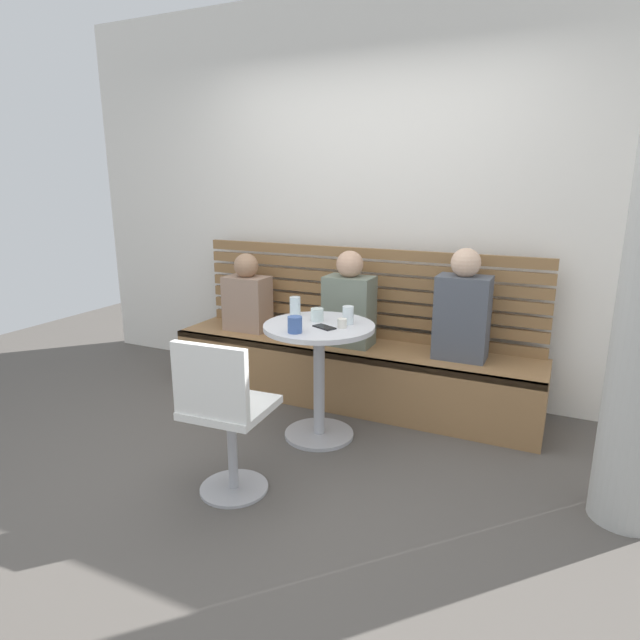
{
  "coord_description": "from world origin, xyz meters",
  "views": [
    {
      "loc": [
        1.4,
        -2.24,
        1.59
      ],
      "look_at": [
        0.02,
        0.66,
        0.75
      ],
      "focal_mm": 30.09,
      "sensor_mm": 36.0,
      "label": 1
    }
  ],
  "objects_px": {
    "white_chair": "(224,413)",
    "cup_mug_blue": "(294,325)",
    "cup_water_clear": "(348,315)",
    "person_adult": "(463,310)",
    "person_child_left": "(247,297)",
    "cup_espresso_small": "(342,323)",
    "booth_bench": "(348,373)",
    "phone_on_table": "(324,327)",
    "cup_glass_tall": "(295,306)",
    "cafe_table": "(319,359)",
    "person_child_middle": "(350,304)",
    "cup_glass_short": "(316,315)"
  },
  "relations": [
    {
      "from": "cafe_table",
      "to": "person_child_left",
      "type": "relative_size",
      "value": 1.22
    },
    {
      "from": "booth_bench",
      "to": "cup_glass_tall",
      "type": "bearing_deg",
      "value": -112.92
    },
    {
      "from": "white_chair",
      "to": "phone_on_table",
      "type": "distance_m",
      "value": 0.83
    },
    {
      "from": "cup_espresso_small",
      "to": "cup_glass_tall",
      "type": "bearing_deg",
      "value": 158.87
    },
    {
      "from": "booth_bench",
      "to": "person_child_left",
      "type": "bearing_deg",
      "value": 178.46
    },
    {
      "from": "person_child_left",
      "to": "booth_bench",
      "type": "bearing_deg",
      "value": -1.54
    },
    {
      "from": "cup_espresso_small",
      "to": "phone_on_table",
      "type": "xyz_separation_m",
      "value": [
        -0.09,
        -0.05,
        -0.02
      ]
    },
    {
      "from": "white_chair",
      "to": "cup_mug_blue",
      "type": "xyz_separation_m",
      "value": [
        0.09,
        0.59,
        0.32
      ]
    },
    {
      "from": "white_chair",
      "to": "person_child_left",
      "type": "relative_size",
      "value": 1.4
    },
    {
      "from": "booth_bench",
      "to": "white_chair",
      "type": "xyz_separation_m",
      "value": [
        -0.09,
        -1.42,
        0.24
      ]
    },
    {
      "from": "cup_glass_tall",
      "to": "person_child_middle",
      "type": "bearing_deg",
      "value": 66.59
    },
    {
      "from": "booth_bench",
      "to": "person_child_middle",
      "type": "bearing_deg",
      "value": -59.91
    },
    {
      "from": "cafe_table",
      "to": "person_child_left",
      "type": "bearing_deg",
      "value": 145.8
    },
    {
      "from": "person_adult",
      "to": "cup_glass_tall",
      "type": "distance_m",
      "value": 1.09
    },
    {
      "from": "cup_mug_blue",
      "to": "phone_on_table",
      "type": "height_order",
      "value": "cup_mug_blue"
    },
    {
      "from": "booth_bench",
      "to": "phone_on_table",
      "type": "bearing_deg",
      "value": -80.62
    },
    {
      "from": "person_child_left",
      "to": "cup_espresso_small",
      "type": "relative_size",
      "value": 10.81
    },
    {
      "from": "white_chair",
      "to": "cup_mug_blue",
      "type": "bearing_deg",
      "value": 81.55
    },
    {
      "from": "person_adult",
      "to": "cup_glass_short",
      "type": "xyz_separation_m",
      "value": [
        -0.79,
        -0.56,
        0.01
      ]
    },
    {
      "from": "cup_water_clear",
      "to": "cup_espresso_small",
      "type": "bearing_deg",
      "value": -89.62
    },
    {
      "from": "booth_bench",
      "to": "cup_espresso_small",
      "type": "height_order",
      "value": "cup_espresso_small"
    },
    {
      "from": "person_adult",
      "to": "cup_water_clear",
      "type": "height_order",
      "value": "person_adult"
    },
    {
      "from": "person_adult",
      "to": "person_child_left",
      "type": "height_order",
      "value": "person_adult"
    },
    {
      "from": "cup_espresso_small",
      "to": "white_chair",
      "type": "bearing_deg",
      "value": -109.96
    },
    {
      "from": "person_child_left",
      "to": "cup_glass_tall",
      "type": "height_order",
      "value": "person_child_left"
    },
    {
      "from": "booth_bench",
      "to": "cup_espresso_small",
      "type": "bearing_deg",
      "value": -71.69
    },
    {
      "from": "person_child_middle",
      "to": "cup_water_clear",
      "type": "height_order",
      "value": "person_child_middle"
    },
    {
      "from": "cafe_table",
      "to": "phone_on_table",
      "type": "bearing_deg",
      "value": -42.59
    },
    {
      "from": "cup_water_clear",
      "to": "phone_on_table",
      "type": "xyz_separation_m",
      "value": [
        -0.09,
        -0.14,
        -0.05
      ]
    },
    {
      "from": "cafe_table",
      "to": "cup_mug_blue",
      "type": "relative_size",
      "value": 7.79
    },
    {
      "from": "white_chair",
      "to": "person_child_middle",
      "type": "distance_m",
      "value": 1.44
    },
    {
      "from": "cup_mug_blue",
      "to": "cup_glass_tall",
      "type": "height_order",
      "value": "cup_glass_tall"
    },
    {
      "from": "cup_glass_short",
      "to": "phone_on_table",
      "type": "xyz_separation_m",
      "value": [
        0.11,
        -0.13,
        -0.04
      ]
    },
    {
      "from": "cup_water_clear",
      "to": "cup_mug_blue",
      "type": "height_order",
      "value": "cup_water_clear"
    },
    {
      "from": "person_adult",
      "to": "cup_water_clear",
      "type": "distance_m",
      "value": 0.8
    },
    {
      "from": "cafe_table",
      "to": "cup_water_clear",
      "type": "height_order",
      "value": "cup_water_clear"
    },
    {
      "from": "cup_glass_tall",
      "to": "phone_on_table",
      "type": "height_order",
      "value": "cup_glass_tall"
    },
    {
      "from": "booth_bench",
      "to": "white_chair",
      "type": "bearing_deg",
      "value": -93.67
    },
    {
      "from": "person_child_middle",
      "to": "cup_mug_blue",
      "type": "relative_size",
      "value": 7.12
    },
    {
      "from": "person_child_left",
      "to": "person_child_middle",
      "type": "relative_size",
      "value": 0.89
    },
    {
      "from": "cup_water_clear",
      "to": "cafe_table",
      "type": "bearing_deg",
      "value": -150.6
    },
    {
      "from": "cup_espresso_small",
      "to": "phone_on_table",
      "type": "relative_size",
      "value": 0.4
    },
    {
      "from": "person_adult",
      "to": "booth_bench",
      "type": "bearing_deg",
      "value": -177.85
    },
    {
      "from": "cup_glass_short",
      "to": "cup_espresso_small",
      "type": "relative_size",
      "value": 1.43
    },
    {
      "from": "white_chair",
      "to": "cup_glass_tall",
      "type": "height_order",
      "value": "cup_glass_tall"
    },
    {
      "from": "person_child_middle",
      "to": "cup_espresso_small",
      "type": "relative_size",
      "value": 12.09
    },
    {
      "from": "white_chair",
      "to": "cup_glass_tall",
      "type": "relative_size",
      "value": 7.08
    },
    {
      "from": "person_child_middle",
      "to": "cup_mug_blue",
      "type": "distance_m",
      "value": 0.82
    },
    {
      "from": "cup_glass_tall",
      "to": "person_child_left",
      "type": "bearing_deg",
      "value": 144.74
    },
    {
      "from": "cafe_table",
      "to": "cup_mug_blue",
      "type": "height_order",
      "value": "cup_mug_blue"
    }
  ]
}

